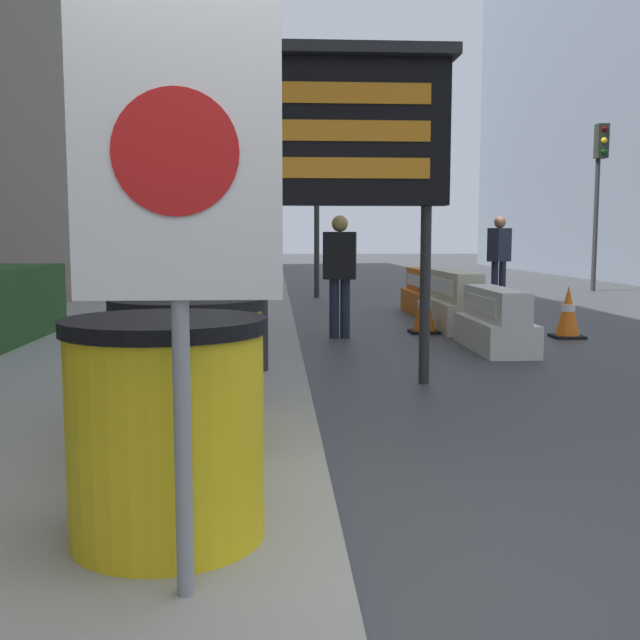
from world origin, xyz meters
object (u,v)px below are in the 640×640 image
at_px(barrel_drum_foreground, 166,428).
at_px(warning_sign, 177,192).
at_px(traffic_light_near_curb, 317,167).
at_px(traffic_light_far_side, 599,171).
at_px(traffic_cone_mid, 424,308).
at_px(jersey_barrier_white, 495,323).
at_px(barrel_drum_back, 194,354).
at_px(jersey_barrier_cream, 455,304).
at_px(pedestrian_worker, 499,252).
at_px(pedestrian_passerby, 340,266).
at_px(jersey_barrier_orange_near, 426,295).
at_px(message_board, 345,133).
at_px(barrel_drum_middle, 188,382).
at_px(traffic_cone_near, 568,312).

bearing_deg(barrel_drum_foreground, warning_sign, -76.20).
height_order(traffic_light_near_curb, traffic_light_far_side, traffic_light_far_side).
bearing_deg(barrel_drum_foreground, traffic_light_far_side, 61.18).
bearing_deg(traffic_cone_mid, jersey_barrier_white, -71.42).
bearing_deg(barrel_drum_back, barrel_drum_foreground, -87.16).
xyz_separation_m(jersey_barrier_cream, pedestrian_worker, (1.98, 4.37, 0.68)).
bearing_deg(traffic_light_near_curb, pedestrian_passerby, -90.60).
bearing_deg(jersey_barrier_orange_near, message_board, -107.90).
bearing_deg(barrel_drum_middle, jersey_barrier_cream, 65.78).
distance_m(jersey_barrier_orange_near, traffic_cone_mid, 2.69).
relative_size(barrel_drum_back, message_board, 0.30).
bearing_deg(barrel_drum_foreground, traffic_cone_mid, 71.15).
bearing_deg(jersey_barrier_white, pedestrian_passerby, 146.38).
relative_size(barrel_drum_middle, traffic_light_far_side, 0.22).
bearing_deg(traffic_light_near_curb, barrel_drum_back, -97.05).
distance_m(traffic_cone_mid, traffic_light_far_side, 10.46).
xyz_separation_m(jersey_barrier_orange_near, traffic_light_far_side, (5.49, 5.49, 2.67)).
bearing_deg(traffic_cone_mid, warning_sign, -106.84).
bearing_deg(jersey_barrier_orange_near, jersey_barrier_white, -90.00).
xyz_separation_m(barrel_drum_foreground, traffic_light_far_side, (8.61, 15.65, 2.43)).
bearing_deg(traffic_light_far_side, message_board, -122.54).
bearing_deg(barrel_drum_back, warning_sign, -84.77).
distance_m(traffic_light_far_side, pedestrian_worker, 5.21).
xyz_separation_m(jersey_barrier_orange_near, traffic_cone_near, (1.31, -3.26, 0.00)).
relative_size(jersey_barrier_white, pedestrian_worker, 0.93).
xyz_separation_m(traffic_light_far_side, pedestrian_passerby, (-7.29, -8.55, -2.04)).
relative_size(barrel_drum_middle, message_board, 0.30).
relative_size(barrel_drum_foreground, pedestrian_passerby, 0.55).
xyz_separation_m(jersey_barrier_white, traffic_light_near_curb, (-1.73, 8.08, 2.61)).
relative_size(traffic_cone_mid, pedestrian_passerby, 0.44).
bearing_deg(traffic_light_near_curb, traffic_cone_near, -66.74).
height_order(message_board, traffic_light_near_curb, traffic_light_near_curb).
xyz_separation_m(traffic_light_near_curb, traffic_light_far_side, (7.22, 1.67, 0.08)).
bearing_deg(jersey_barrier_orange_near, barrel_drum_foreground, -107.07).
height_order(warning_sign, jersey_barrier_orange_near, warning_sign).
bearing_deg(traffic_light_near_curb, jersey_barrier_orange_near, -65.55).
height_order(barrel_drum_back, traffic_cone_near, barrel_drum_back).
bearing_deg(pedestrian_worker, traffic_cone_near, -135.94).
xyz_separation_m(jersey_barrier_cream, traffic_cone_near, (1.31, -1.06, -0.03)).
height_order(barrel_drum_foreground, jersey_barrier_white, barrel_drum_foreground).
distance_m(traffic_cone_mid, traffic_light_near_curb, 7.04).
distance_m(traffic_cone_mid, pedestrian_worker, 5.47).
xyz_separation_m(jersey_barrier_white, traffic_cone_mid, (-0.55, 1.64, 0.03)).
xyz_separation_m(barrel_drum_foreground, barrel_drum_back, (-0.10, 1.96, 0.00)).
distance_m(warning_sign, jersey_barrier_cream, 9.09).
xyz_separation_m(message_board, traffic_cone_near, (3.35, 3.05, -1.96)).
xyz_separation_m(barrel_drum_foreground, jersey_barrier_orange_near, (3.12, 10.17, -0.24)).
distance_m(barrel_drum_back, pedestrian_worker, 11.62).
xyz_separation_m(barrel_drum_back, jersey_barrier_orange_near, (3.22, 8.21, -0.24)).
distance_m(traffic_light_far_side, pedestrian_passerby, 11.42).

